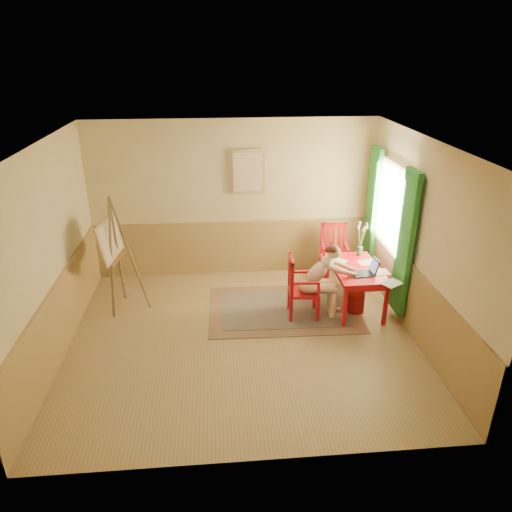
{
  "coord_description": "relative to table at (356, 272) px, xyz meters",
  "views": [
    {
      "loc": [
        -0.33,
        -5.86,
        3.9
      ],
      "look_at": [
        0.25,
        0.55,
        1.05
      ],
      "focal_mm": 33.51,
      "sensor_mm": 36.0,
      "label": 1
    }
  ],
  "objects": [
    {
      "name": "room",
      "position": [
        -1.84,
        -0.72,
        0.77
      ],
      "size": [
        5.04,
        4.54,
        2.84
      ],
      "color": "#A28757",
      "rests_on": "ground"
    },
    {
      "name": "easel",
      "position": [
        -3.76,
        0.36,
        0.47
      ],
      "size": [
        0.67,
        0.83,
        1.87
      ],
      "color": "brown",
      "rests_on": "room"
    },
    {
      "name": "vase",
      "position": [
        0.19,
        0.48,
        0.35
      ],
      "size": [
        0.25,
        0.28,
        0.56
      ],
      "color": "#3F724C",
      "rests_on": "table"
    },
    {
      "name": "chair_back",
      "position": [
        -0.11,
        1.01,
        -0.11
      ],
      "size": [
        0.5,
        0.52,
        1.03
      ],
      "color": "red",
      "rests_on": "room"
    },
    {
      "name": "papers",
      "position": [
        0.16,
        -0.1,
        0.09
      ],
      "size": [
        0.97,
        1.15,
        0.0
      ],
      "color": "white",
      "rests_on": "table"
    },
    {
      "name": "wall_portrait",
      "position": [
        -1.59,
        1.49,
        1.27
      ],
      "size": [
        0.6,
        0.05,
        0.76
      ],
      "color": "tan",
      "rests_on": "room"
    },
    {
      "name": "table",
      "position": [
        0.0,
        0.0,
        0.0
      ],
      "size": [
        0.74,
        1.21,
        0.72
      ],
      "color": "red",
      "rests_on": "room"
    },
    {
      "name": "chair_left",
      "position": [
        -0.91,
        -0.17,
        -0.13
      ],
      "size": [
        0.49,
        0.47,
        0.99
      ],
      "color": "red",
      "rests_on": "room"
    },
    {
      "name": "laptop",
      "position": [
        0.07,
        -0.25,
        0.14
      ],
      "size": [
        0.42,
        0.28,
        0.24
      ],
      "color": "#1E2338",
      "rests_on": "table"
    },
    {
      "name": "wastebasket",
      "position": [
        -0.01,
        -0.11,
        -0.47
      ],
      "size": [
        0.33,
        0.33,
        0.32
      ],
      "primitive_type": "cylinder",
      "rotation": [
        0.0,
        0.0,
        0.13
      ],
      "color": "#A7181A",
      "rests_on": "room"
    },
    {
      "name": "rug",
      "position": [
        -1.12,
        0.04,
        -0.62
      ],
      "size": [
        2.45,
        1.67,
        0.02
      ],
      "color": "#8C7251",
      "rests_on": "room"
    },
    {
      "name": "wainscot",
      "position": [
        -1.84,
        0.08,
        -0.13
      ],
      "size": [
        5.0,
        4.5,
        1.0
      ],
      "color": "#A3834D",
      "rests_on": "room"
    },
    {
      "name": "window",
      "position": [
        0.58,
        0.38,
        0.71
      ],
      "size": [
        0.12,
        2.01,
        2.2
      ],
      "color": "white",
      "rests_on": "room"
    },
    {
      "name": "figure",
      "position": [
        -0.59,
        -0.18,
        0.03
      ],
      "size": [
        0.9,
        0.4,
        1.2
      ],
      "color": "beige",
      "rests_on": "room"
    }
  ]
}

